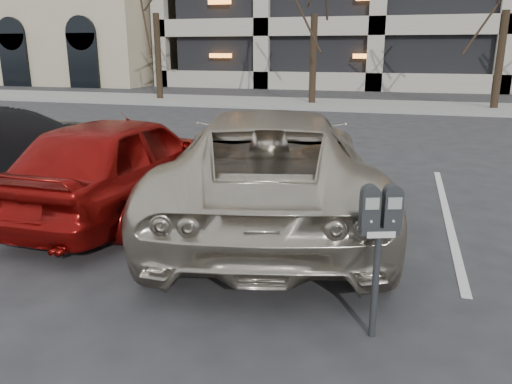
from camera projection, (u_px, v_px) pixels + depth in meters
ground at (323, 268)px, 5.33m from camera, size 140.00×140.00×0.00m
sidewalk at (385, 106)px, 20.07m from camera, size 80.00×4.00×0.12m
stall_lines at (257, 198)px, 7.82m from camera, size 16.90×5.20×0.00m
parking_meter at (380, 225)px, 3.81m from camera, size 0.34×0.22×1.25m
suv_silver at (270, 166)px, 6.62m from camera, size 3.72×5.92×1.53m
car_red at (123, 163)px, 7.04m from camera, size 1.74×4.19×1.42m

